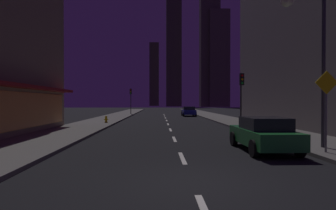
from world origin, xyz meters
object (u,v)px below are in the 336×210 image
(fire_hydrant_far_left, at_px, (106,119))
(pedestrian_crossing_sign, at_px, (326,104))
(street_lamp_right, at_px, (305,33))
(traffic_light_far_left, at_px, (131,96))
(car_parked_near, at_px, (263,134))
(traffic_light_near_right, at_px, (241,88))
(car_parked_far, at_px, (189,111))

(fire_hydrant_far_left, xyz_separation_m, pedestrian_crossing_sign, (11.50, -15.86, 1.56))
(street_lamp_right, bearing_deg, fire_hydrant_far_left, 127.52)
(fire_hydrant_far_left, relative_size, pedestrian_crossing_sign, 0.21)
(traffic_light_far_left, distance_m, pedestrian_crossing_sign, 36.64)
(traffic_light_far_left, xyz_separation_m, pedestrian_crossing_sign, (11.10, -34.90, -1.18))
(car_parked_near, bearing_deg, traffic_light_far_left, 105.10)
(traffic_light_near_right, relative_size, pedestrian_crossing_sign, 1.33)
(car_parked_near, xyz_separation_m, traffic_light_near_right, (1.90, 9.35, 2.45))
(fire_hydrant_far_left, height_order, pedestrian_crossing_sign, pedestrian_crossing_sign)
(traffic_light_far_left, bearing_deg, traffic_light_near_right, -65.70)
(car_parked_near, relative_size, fire_hydrant_far_left, 6.48)
(fire_hydrant_far_left, bearing_deg, pedestrian_crossing_sign, -54.06)
(street_lamp_right, relative_size, pedestrian_crossing_sign, 2.09)
(traffic_light_far_left, bearing_deg, fire_hydrant_far_left, -91.20)
(car_parked_far, height_order, street_lamp_right, street_lamp_right)
(traffic_light_near_right, xyz_separation_m, pedestrian_crossing_sign, (0.10, -10.54, -1.18))
(traffic_light_near_right, bearing_deg, fire_hydrant_far_left, 154.98)
(car_parked_near, xyz_separation_m, fire_hydrant_far_left, (-9.50, 14.67, -0.29))
(traffic_light_near_right, distance_m, pedestrian_crossing_sign, 10.61)
(car_parked_far, relative_size, traffic_light_near_right, 1.01)
(car_parked_near, bearing_deg, street_lamp_right, -0.44)
(traffic_light_far_left, relative_size, pedestrian_crossing_sign, 1.33)
(car_parked_far, bearing_deg, traffic_light_far_left, 154.14)
(traffic_light_near_right, relative_size, street_lamp_right, 0.64)
(traffic_light_near_right, height_order, pedestrian_crossing_sign, traffic_light_near_right)
(car_parked_far, xyz_separation_m, traffic_light_near_right, (1.90, -19.95, 2.45))
(car_parked_far, distance_m, fire_hydrant_far_left, 17.45)
(traffic_light_near_right, xyz_separation_m, street_lamp_right, (-0.12, -9.37, 1.87))
(fire_hydrant_far_left, xyz_separation_m, street_lamp_right, (11.28, -14.69, 4.61))
(traffic_light_near_right, distance_m, street_lamp_right, 9.55)
(fire_hydrant_far_left, relative_size, street_lamp_right, 0.10)
(fire_hydrant_far_left, bearing_deg, car_parked_far, 57.00)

